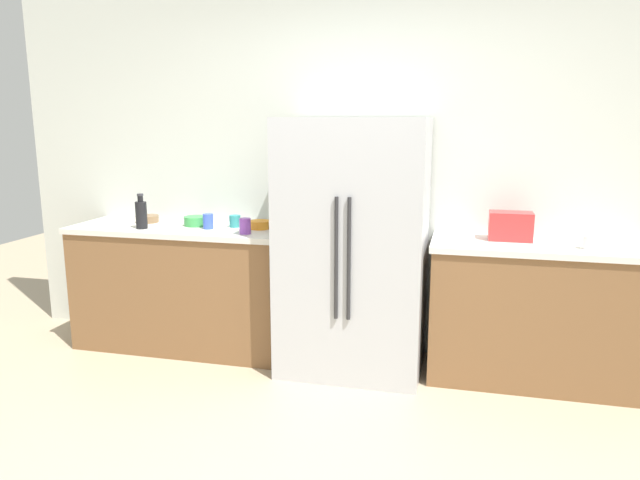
% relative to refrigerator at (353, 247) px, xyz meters
% --- Properties ---
extents(kitchen_back_panel, '(5.54, 0.10, 2.94)m').
position_rel_refrigerator_xyz_m(kitchen_back_panel, '(0.03, 0.42, 0.61)').
color(kitchen_back_panel, silver).
rests_on(kitchen_back_panel, ground_plane).
extents(counter_left, '(1.61, 0.60, 0.93)m').
position_rel_refrigerator_xyz_m(counter_left, '(-1.32, 0.08, -0.39)').
color(counter_left, brown).
rests_on(counter_left, ground_plane).
extents(counter_right, '(1.37, 0.60, 0.93)m').
position_rel_refrigerator_xyz_m(counter_right, '(1.20, 0.08, -0.39)').
color(counter_right, brown).
rests_on(counter_right, ground_plane).
extents(refrigerator, '(0.96, 0.73, 1.72)m').
position_rel_refrigerator_xyz_m(refrigerator, '(0.00, 0.00, 0.00)').
color(refrigerator, '#B2B5BA').
rests_on(refrigerator, ground_plane).
extents(toaster, '(0.27, 0.17, 0.19)m').
position_rel_refrigerator_xyz_m(toaster, '(1.01, 0.14, 0.16)').
color(toaster, red).
rests_on(toaster, counter_right).
extents(bottle_a, '(0.08, 0.08, 0.25)m').
position_rel_refrigerator_xyz_m(bottle_a, '(-1.55, -0.06, 0.18)').
color(bottle_a, black).
rests_on(bottle_a, counter_left).
extents(cup_a, '(0.08, 0.08, 0.09)m').
position_rel_refrigerator_xyz_m(cup_a, '(-0.91, 0.16, 0.11)').
color(cup_a, teal).
rests_on(cup_a, counter_left).
extents(cup_b, '(0.08, 0.08, 0.11)m').
position_rel_refrigerator_xyz_m(cup_b, '(-0.75, -0.07, 0.12)').
color(cup_b, purple).
rests_on(cup_b, counter_left).
extents(cup_c, '(0.07, 0.07, 0.11)m').
position_rel_refrigerator_xyz_m(cup_c, '(-1.08, 0.04, 0.12)').
color(cup_c, blue).
rests_on(cup_c, counter_left).
extents(cup_d, '(0.07, 0.07, 0.08)m').
position_rel_refrigerator_xyz_m(cup_d, '(1.46, -0.04, 0.11)').
color(cup_d, white).
rests_on(cup_d, counter_right).
extents(bowl_a, '(0.17, 0.17, 0.07)m').
position_rel_refrigerator_xyz_m(bowl_a, '(-1.22, 0.14, 0.10)').
color(bowl_a, green).
rests_on(bowl_a, counter_left).
extents(bowl_b, '(0.16, 0.16, 0.06)m').
position_rel_refrigerator_xyz_m(bowl_b, '(-0.72, 0.14, 0.10)').
color(bowl_b, orange).
rests_on(bowl_b, counter_left).
extents(bowl_c, '(0.17, 0.17, 0.05)m').
position_rel_refrigerator_xyz_m(bowl_c, '(-1.65, 0.18, 0.10)').
color(bowl_c, brown).
rests_on(bowl_c, counter_left).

